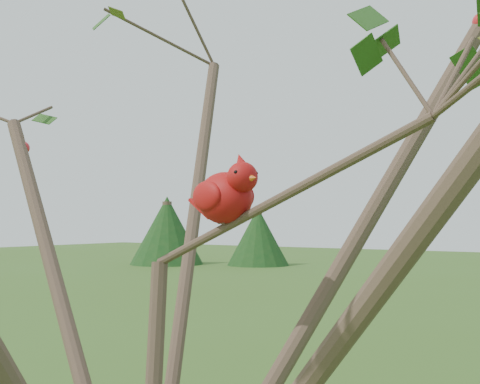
# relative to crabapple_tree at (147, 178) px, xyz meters

# --- Properties ---
(crabapple_tree) EXTENTS (2.35, 2.05, 2.95)m
(crabapple_tree) POSITION_rel_crabapple_tree_xyz_m (0.00, 0.00, 0.00)
(crabapple_tree) COLOR #3D2B21
(crabapple_tree) RESTS_ON ground
(cardinal) EXTENTS (0.21, 0.13, 0.15)m
(cardinal) POSITION_rel_crabapple_tree_xyz_m (0.11, 0.11, -0.03)
(cardinal) COLOR #A90E0F
(cardinal) RESTS_ON ground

